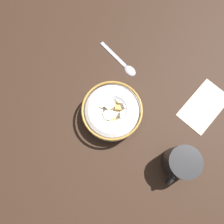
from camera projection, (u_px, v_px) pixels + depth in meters
ground_plane at (112, 115)px, 61.01cm from camera, size 110.73×110.73×2.00cm
cereal_bowl at (112, 112)px, 57.13cm from camera, size 15.59×15.59×5.51cm
spoon at (125, 65)px, 63.16cm from camera, size 4.54×14.29×0.80cm
coffee_mug at (180, 163)px, 53.04cm from camera, size 10.52×7.85×8.12cm
folded_napkin at (204, 106)px, 60.44cm from camera, size 15.16×10.08×0.30cm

